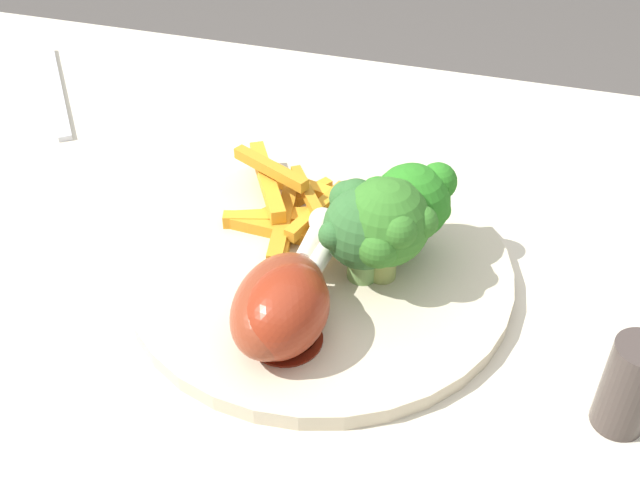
{
  "coord_description": "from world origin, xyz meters",
  "views": [
    {
      "loc": [
        -0.06,
        0.39,
        1.09
      ],
      "look_at": [
        0.05,
        0.01,
        0.77
      ],
      "focal_mm": 42.93,
      "sensor_mm": 36.0,
      "label": 1
    }
  ],
  "objects_px": {
    "chicken_drumstick_near": "(282,300)",
    "fork": "(56,90)",
    "carrot_fries_pile": "(291,207)",
    "broccoli_floret_front": "(388,224)",
    "broccoli_floret_back": "(407,200)",
    "dinner_plate": "(320,269)",
    "chicken_drumstick_far": "(288,306)",
    "pepper_shaker": "(629,386)",
    "dining_table": "(390,385)",
    "broccoli_floret_middle": "(360,224)"
  },
  "relations": [
    {
      "from": "broccoli_floret_middle",
      "to": "broccoli_floret_back",
      "type": "xyz_separation_m",
      "value": [
        -0.02,
        -0.03,
        0.0
      ]
    },
    {
      "from": "dinner_plate",
      "to": "carrot_fries_pile",
      "type": "relative_size",
      "value": 1.93
    },
    {
      "from": "broccoli_floret_middle",
      "to": "pepper_shaker",
      "type": "distance_m",
      "value": 0.19
    },
    {
      "from": "broccoli_floret_back",
      "to": "pepper_shaker",
      "type": "xyz_separation_m",
      "value": [
        -0.15,
        0.1,
        -0.02
      ]
    },
    {
      "from": "dining_table",
      "to": "chicken_drumstick_far",
      "type": "xyz_separation_m",
      "value": [
        0.05,
        0.08,
        0.15
      ]
    },
    {
      "from": "broccoli_floret_front",
      "to": "broccoli_floret_middle",
      "type": "bearing_deg",
      "value": -1.42
    },
    {
      "from": "dinner_plate",
      "to": "chicken_drumstick_far",
      "type": "relative_size",
      "value": 2.13
    },
    {
      "from": "broccoli_floret_front",
      "to": "carrot_fries_pile",
      "type": "height_order",
      "value": "broccoli_floret_front"
    },
    {
      "from": "chicken_drumstick_far",
      "to": "chicken_drumstick_near",
      "type": "bearing_deg",
      "value": -42.38
    },
    {
      "from": "dinner_plate",
      "to": "broccoli_floret_middle",
      "type": "distance_m",
      "value": 0.05
    },
    {
      "from": "dinner_plate",
      "to": "chicken_drumstick_near",
      "type": "height_order",
      "value": "chicken_drumstick_near"
    },
    {
      "from": "carrot_fries_pile",
      "to": "pepper_shaker",
      "type": "bearing_deg",
      "value": 153.74
    },
    {
      "from": "chicken_drumstick_near",
      "to": "fork",
      "type": "bearing_deg",
      "value": -38.06
    },
    {
      "from": "chicken_drumstick_far",
      "to": "fork",
      "type": "height_order",
      "value": "chicken_drumstick_far"
    },
    {
      "from": "broccoli_floret_back",
      "to": "broccoli_floret_front",
      "type": "bearing_deg",
      "value": 80.97
    },
    {
      "from": "dining_table",
      "to": "pepper_shaker",
      "type": "relative_size",
      "value": 21.08
    },
    {
      "from": "dining_table",
      "to": "pepper_shaker",
      "type": "distance_m",
      "value": 0.22
    },
    {
      "from": "broccoli_floret_back",
      "to": "broccoli_floret_middle",
      "type": "bearing_deg",
      "value": 55.33
    },
    {
      "from": "carrot_fries_pile",
      "to": "pepper_shaker",
      "type": "relative_size",
      "value": 2.23
    },
    {
      "from": "broccoli_floret_back",
      "to": "dinner_plate",
      "type": "bearing_deg",
      "value": 32.19
    },
    {
      "from": "chicken_drumstick_far",
      "to": "pepper_shaker",
      "type": "xyz_separation_m",
      "value": [
        -0.2,
        0.0,
        -0.01
      ]
    },
    {
      "from": "broccoli_floret_back",
      "to": "fork",
      "type": "relative_size",
      "value": 0.36
    },
    {
      "from": "carrot_fries_pile",
      "to": "broccoli_floret_front",
      "type": "bearing_deg",
      "value": 150.23
    },
    {
      "from": "dinner_plate",
      "to": "chicken_drumstick_far",
      "type": "distance_m",
      "value": 0.08
    },
    {
      "from": "dining_table",
      "to": "dinner_plate",
      "type": "bearing_deg",
      "value": 10.93
    },
    {
      "from": "dinner_plate",
      "to": "chicken_drumstick_far",
      "type": "height_order",
      "value": "chicken_drumstick_far"
    },
    {
      "from": "fork",
      "to": "broccoli_floret_back",
      "type": "bearing_deg",
      "value": 31.67
    },
    {
      "from": "broccoli_floret_back",
      "to": "chicken_drumstick_far",
      "type": "relative_size",
      "value": 0.54
    },
    {
      "from": "broccoli_floret_middle",
      "to": "fork",
      "type": "height_order",
      "value": "broccoli_floret_middle"
    },
    {
      "from": "dinner_plate",
      "to": "broccoli_floret_back",
      "type": "height_order",
      "value": "broccoli_floret_back"
    },
    {
      "from": "dining_table",
      "to": "broccoli_floret_middle",
      "type": "xyz_separation_m",
      "value": [
        0.03,
        0.01,
        0.16
      ]
    },
    {
      "from": "dinner_plate",
      "to": "pepper_shaker",
      "type": "distance_m",
      "value": 0.21
    },
    {
      "from": "dining_table",
      "to": "dinner_plate",
      "type": "relative_size",
      "value": 4.9
    },
    {
      "from": "broccoli_floret_middle",
      "to": "dinner_plate",
      "type": "bearing_deg",
      "value": -4.33
    },
    {
      "from": "dining_table",
      "to": "broccoli_floret_front",
      "type": "height_order",
      "value": "broccoli_floret_front"
    },
    {
      "from": "chicken_drumstick_near",
      "to": "fork",
      "type": "height_order",
      "value": "chicken_drumstick_near"
    },
    {
      "from": "carrot_fries_pile",
      "to": "dining_table",
      "type": "bearing_deg",
      "value": 159.64
    },
    {
      "from": "broccoli_floret_front",
      "to": "pepper_shaker",
      "type": "xyz_separation_m",
      "value": [
        -0.15,
        0.07,
        -0.03
      ]
    },
    {
      "from": "fork",
      "to": "pepper_shaker",
      "type": "xyz_separation_m",
      "value": [
        -0.52,
        0.25,
        0.03
      ]
    },
    {
      "from": "broccoli_floret_front",
      "to": "chicken_drumstick_far",
      "type": "relative_size",
      "value": 0.6
    },
    {
      "from": "chicken_drumstick_far",
      "to": "fork",
      "type": "bearing_deg",
      "value": -38.15
    },
    {
      "from": "broccoli_floret_back",
      "to": "fork",
      "type": "xyz_separation_m",
      "value": [
        0.37,
        -0.15,
        -0.05
      ]
    },
    {
      "from": "carrot_fries_pile",
      "to": "fork",
      "type": "xyz_separation_m",
      "value": [
        0.28,
        -0.14,
        -0.02
      ]
    },
    {
      "from": "broccoli_floret_middle",
      "to": "chicken_drumstick_near",
      "type": "xyz_separation_m",
      "value": [
        0.03,
        0.06,
        -0.02
      ]
    },
    {
      "from": "broccoli_floret_middle",
      "to": "broccoli_floret_back",
      "type": "relative_size",
      "value": 1.0
    },
    {
      "from": "dinner_plate",
      "to": "chicken_drumstick_near",
      "type": "distance_m",
      "value": 0.07
    },
    {
      "from": "chicken_drumstick_far",
      "to": "fork",
      "type": "xyz_separation_m",
      "value": [
        0.32,
        -0.25,
        -0.03
      ]
    },
    {
      "from": "broccoli_floret_back",
      "to": "chicken_drumstick_near",
      "type": "bearing_deg",
      "value": 60.05
    },
    {
      "from": "carrot_fries_pile",
      "to": "chicken_drumstick_near",
      "type": "relative_size",
      "value": 0.97
    },
    {
      "from": "dinner_plate",
      "to": "broccoli_floret_back",
      "type": "bearing_deg",
      "value": -147.81
    }
  ]
}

